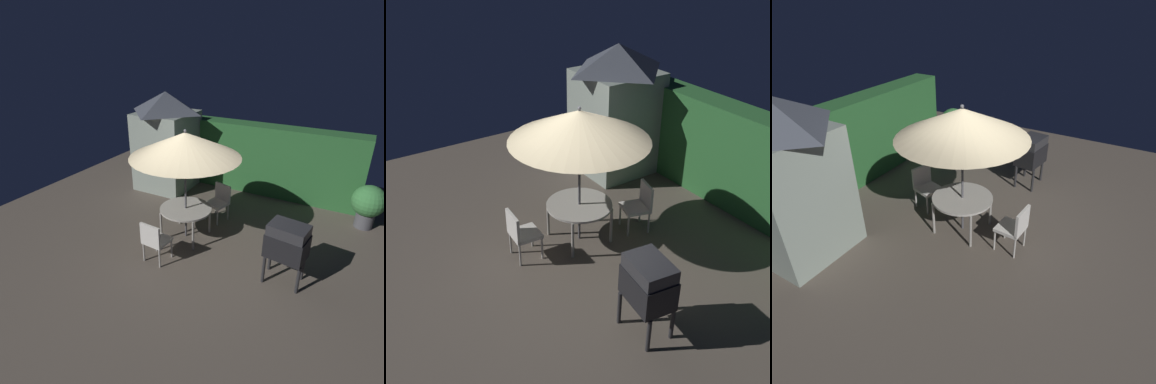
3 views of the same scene
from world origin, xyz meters
The scene contains 9 objects.
ground_plane centered at (0.00, 0.00, 0.00)m, with size 11.00×11.00×0.00m, color brown.
hedge_backdrop centered at (0.00, 3.50, 0.99)m, with size 6.11×0.64×1.97m.
garden_shed centered at (-2.26, 2.54, 1.43)m, with size 1.60×1.67×2.81m.
patio_table centered at (-0.35, 0.29, 0.66)m, with size 1.15×1.15×0.72m.
patio_umbrella centered at (-0.35, 0.29, 2.17)m, with size 2.33×2.33×2.49m.
bbq_grill centered at (1.99, -0.18, 0.85)m, with size 0.76×0.59×1.20m.
chair_near_shed centered at (-0.43, -0.83, 0.52)m, with size 0.49×0.50×0.90m.
chair_far_side centered at (-0.02, 1.39, 0.52)m, with size 0.57×0.58×0.90m.
potted_plant_by_shed centered at (3.20, 2.69, 0.63)m, with size 0.76×0.76×1.07m.
Camera 1 is at (2.83, -5.24, 4.12)m, focal length 30.51 mm.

